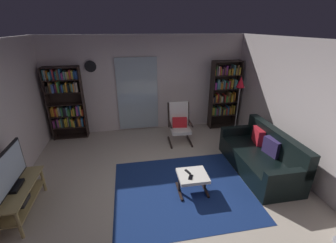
{
  "coord_description": "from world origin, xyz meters",
  "views": [
    {
      "loc": [
        -0.53,
        -3.21,
        2.79
      ],
      "look_at": [
        0.22,
        0.88,
        1.02
      ],
      "focal_mm": 24.11,
      "sensor_mm": 36.0,
      "label": 1
    }
  ],
  "objects_px": {
    "bookshelf_near_sofa": "(224,93)",
    "bookshelf_near_tv": "(66,101)",
    "leather_sofa": "(261,157)",
    "cell_phone": "(191,177)",
    "tv_stand": "(17,197)",
    "floor_lamp_by_shelf": "(240,87)",
    "television": "(9,171)",
    "ottoman": "(193,177)",
    "wall_clock": "(90,66)",
    "lounge_armchair": "(179,122)",
    "tv_remote": "(188,172)"
  },
  "relations": [
    {
      "from": "tv_stand",
      "to": "wall_clock",
      "type": "bearing_deg",
      "value": 71.89
    },
    {
      "from": "tv_stand",
      "to": "cell_phone",
      "type": "xyz_separation_m",
      "value": [
        2.8,
        -0.06,
        0.04
      ]
    },
    {
      "from": "leather_sofa",
      "to": "tv_remote",
      "type": "height_order",
      "value": "leather_sofa"
    },
    {
      "from": "tv_remote",
      "to": "lounge_armchair",
      "type": "bearing_deg",
      "value": 60.08
    },
    {
      "from": "bookshelf_near_tv",
      "to": "tv_stand",
      "type": "bearing_deg",
      "value": -95.17
    },
    {
      "from": "bookshelf_near_tv",
      "to": "cell_phone",
      "type": "distance_m",
      "value": 3.84
    },
    {
      "from": "tv_remote",
      "to": "cell_phone",
      "type": "relative_size",
      "value": 1.03
    },
    {
      "from": "tv_stand",
      "to": "lounge_armchair",
      "type": "xyz_separation_m",
      "value": [
        3.07,
        1.99,
        0.21
      ]
    },
    {
      "from": "lounge_armchair",
      "to": "ottoman",
      "type": "height_order",
      "value": "lounge_armchair"
    },
    {
      "from": "television",
      "to": "floor_lamp_by_shelf",
      "type": "distance_m",
      "value": 5.16
    },
    {
      "from": "bookshelf_near_sofa",
      "to": "wall_clock",
      "type": "xyz_separation_m",
      "value": [
        -3.59,
        0.18,
        0.82
      ]
    },
    {
      "from": "tv_stand",
      "to": "bookshelf_near_sofa",
      "type": "bearing_deg",
      "value": 30.74
    },
    {
      "from": "bookshelf_near_sofa",
      "to": "bookshelf_near_tv",
      "type": "bearing_deg",
      "value": 179.24
    },
    {
      "from": "floor_lamp_by_shelf",
      "to": "wall_clock",
      "type": "height_order",
      "value": "wall_clock"
    },
    {
      "from": "tv_stand",
      "to": "bookshelf_near_sofa",
      "type": "height_order",
      "value": "bookshelf_near_sofa"
    },
    {
      "from": "ottoman",
      "to": "television",
      "type": "bearing_deg",
      "value": -179.74
    },
    {
      "from": "ottoman",
      "to": "floor_lamp_by_shelf",
      "type": "bearing_deg",
      "value": 48.78
    },
    {
      "from": "television",
      "to": "cell_phone",
      "type": "relative_size",
      "value": 6.88
    },
    {
      "from": "tv_remote",
      "to": "cell_phone",
      "type": "distance_m",
      "value": 0.16
    },
    {
      "from": "leather_sofa",
      "to": "ottoman",
      "type": "distance_m",
      "value": 1.62
    },
    {
      "from": "leather_sofa",
      "to": "tv_stand",
      "type": "bearing_deg",
      "value": -174.65
    },
    {
      "from": "ottoman",
      "to": "floor_lamp_by_shelf",
      "type": "xyz_separation_m",
      "value": [
        1.83,
        2.09,
        1.03
      ]
    },
    {
      "from": "leather_sofa",
      "to": "bookshelf_near_sofa",
      "type": "bearing_deg",
      "value": 87.67
    },
    {
      "from": "ottoman",
      "to": "bookshelf_near_tv",
      "type": "bearing_deg",
      "value": 133.75
    },
    {
      "from": "television",
      "to": "ottoman",
      "type": "bearing_deg",
      "value": 0.26
    },
    {
      "from": "floor_lamp_by_shelf",
      "to": "wall_clock",
      "type": "xyz_separation_m",
      "value": [
        -3.75,
        0.76,
        0.52
      ]
    },
    {
      "from": "tv_stand",
      "to": "ottoman",
      "type": "relative_size",
      "value": 2.14
    },
    {
      "from": "bookshelf_near_tv",
      "to": "bookshelf_near_sofa",
      "type": "height_order",
      "value": "bookshelf_near_sofa"
    },
    {
      "from": "ottoman",
      "to": "wall_clock",
      "type": "height_order",
      "value": "wall_clock"
    },
    {
      "from": "tv_stand",
      "to": "ottoman",
      "type": "xyz_separation_m",
      "value": [
        2.86,
        0.02,
        -0.03
      ]
    },
    {
      "from": "bookshelf_near_tv",
      "to": "bookshelf_near_sofa",
      "type": "relative_size",
      "value": 0.98
    },
    {
      "from": "floor_lamp_by_shelf",
      "to": "television",
      "type": "bearing_deg",
      "value": -155.85
    },
    {
      "from": "lounge_armchair",
      "to": "ottoman",
      "type": "relative_size",
      "value": 1.94
    },
    {
      "from": "bookshelf_near_sofa",
      "to": "lounge_armchair",
      "type": "distance_m",
      "value": 1.69
    },
    {
      "from": "bookshelf_near_tv",
      "to": "floor_lamp_by_shelf",
      "type": "xyz_separation_m",
      "value": [
        4.44,
        -0.64,
        0.32
      ]
    },
    {
      "from": "ottoman",
      "to": "tv_remote",
      "type": "height_order",
      "value": "tv_remote"
    },
    {
      "from": "bookshelf_near_tv",
      "to": "ottoman",
      "type": "distance_m",
      "value": 3.84
    },
    {
      "from": "ottoman",
      "to": "tv_remote",
      "type": "bearing_deg",
      "value": 132.24
    },
    {
      "from": "leather_sofa",
      "to": "cell_phone",
      "type": "distance_m",
      "value": 1.7
    },
    {
      "from": "floor_lamp_by_shelf",
      "to": "wall_clock",
      "type": "relative_size",
      "value": 5.54
    },
    {
      "from": "wall_clock",
      "to": "lounge_armchair",
      "type": "bearing_deg",
      "value": -22.63
    },
    {
      "from": "floor_lamp_by_shelf",
      "to": "cell_phone",
      "type": "bearing_deg",
      "value": -131.08
    },
    {
      "from": "lounge_armchair",
      "to": "wall_clock",
      "type": "bearing_deg",
      "value": 157.37
    },
    {
      "from": "bookshelf_near_sofa",
      "to": "wall_clock",
      "type": "distance_m",
      "value": 3.68
    },
    {
      "from": "floor_lamp_by_shelf",
      "to": "bookshelf_near_sofa",
      "type": "bearing_deg",
      "value": 105.41
    },
    {
      "from": "cell_phone",
      "to": "bookshelf_near_tv",
      "type": "bearing_deg",
      "value": 157.36
    },
    {
      "from": "cell_phone",
      "to": "wall_clock",
      "type": "distance_m",
      "value": 3.77
    },
    {
      "from": "tv_stand",
      "to": "wall_clock",
      "type": "relative_size",
      "value": 3.89
    },
    {
      "from": "tv_stand",
      "to": "bookshelf_near_sofa",
      "type": "xyz_separation_m",
      "value": [
        4.52,
        2.69,
        0.7
      ]
    },
    {
      "from": "ottoman",
      "to": "floor_lamp_by_shelf",
      "type": "relative_size",
      "value": 0.33
    }
  ]
}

